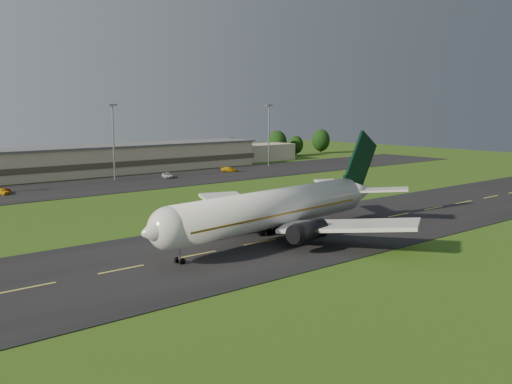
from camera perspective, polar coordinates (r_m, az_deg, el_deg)
ground at (r=90.49m, az=5.77°, el=-4.03°), size 360.00×360.00×0.00m
taxiway at (r=90.48m, az=5.77°, el=-4.00°), size 220.00×30.00×0.10m
apron at (r=149.25m, az=-14.31°, el=0.73°), size 260.00×30.00×0.10m
airliner at (r=84.31m, az=2.00°, el=-1.69°), size 51.18×41.85×15.57m
terminal at (r=173.33m, az=-15.89°, el=3.03°), size 145.00×16.00×8.40m
light_mast_centre at (r=157.49m, az=-14.09°, el=5.77°), size 2.40×1.20×20.35m
light_mast_east at (r=187.93m, az=1.28°, el=6.43°), size 2.40×1.20×20.35m
tree_line at (r=193.13m, az=-10.32°, el=4.08°), size 195.89×9.99×10.45m
service_vehicle_a at (r=139.90m, az=-24.07°, el=0.06°), size 2.90×4.54×1.44m
service_vehicle_b at (r=142.02m, az=-24.14°, el=0.16°), size 4.32×2.40×1.35m
service_vehicle_c at (r=159.35m, az=-8.85°, el=1.65°), size 4.06×5.65×1.43m
service_vehicle_d at (r=173.08m, az=-2.70°, el=2.29°), size 4.58×5.27×1.46m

